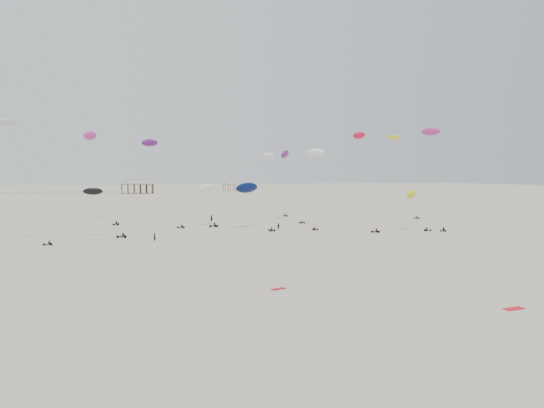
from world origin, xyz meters
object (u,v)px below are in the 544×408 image
object	(u,v)px
pavilion_small	(229,186)
rig_6	(16,149)
rig_0	(272,166)
spectator_0	(155,241)
pavilion_main	(137,187)

from	to	relation	value
pavilion_small	rig_6	size ratio (longest dim) A/B	0.38
rig_0	spectator_0	xyz separation A→B (m)	(-40.17, -50.78, -15.33)
pavilion_small	spectator_0	world-z (taller)	pavilion_small
spectator_0	pavilion_main	bearing A→B (deg)	-34.47
pavilion_main	pavilion_small	distance (m)	76.16
rig_6	spectator_0	size ratio (longest dim) A/B	12.39
pavilion_main	rig_6	bearing A→B (deg)	-98.27
pavilion_main	pavilion_small	bearing A→B (deg)	23.20
spectator_0	pavilion_small	bearing A→B (deg)	-47.60
pavilion_main	pavilion_small	world-z (taller)	pavilion_main
pavilion_main	spectator_0	world-z (taller)	pavilion_main
rig_6	pavilion_small	bearing A→B (deg)	-28.42
pavilion_small	rig_6	xyz separation A→B (m)	(-107.36, -286.88, 14.10)
pavilion_main	rig_0	world-z (taller)	rig_0
rig_0	rig_6	size ratio (longest dim) A/B	0.84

